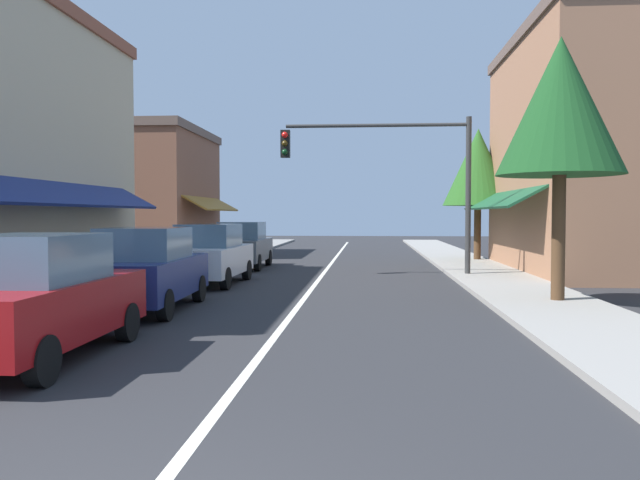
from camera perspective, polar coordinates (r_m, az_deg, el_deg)
ground_plane at (r=21.27m, az=0.17°, el=-3.22°), size 80.00×80.00×0.00m
sidewalk_left at (r=22.35m, az=-14.06°, el=-2.87°), size 2.60×56.00×0.12m
sidewalk_right at (r=21.57m, az=14.93°, el=-3.06°), size 2.60×56.00×0.12m
lane_center_stripe at (r=21.27m, az=0.17°, el=-3.21°), size 0.14×52.00×0.01m
storefront_right_block at (r=24.44m, az=22.78°, el=7.27°), size 6.11×10.20×8.48m
storefront_far_left at (r=33.04m, az=-15.20°, el=4.17°), size 6.72×8.20×6.34m
parked_car_nearest_left at (r=9.74m, az=-24.30°, el=-4.77°), size 1.80×4.11×1.77m
parked_car_second_left at (r=13.96m, az=-15.36°, el=-2.57°), size 1.88×4.15×1.77m
parked_car_third_left at (r=18.81m, az=-9.87°, el=-1.29°), size 1.85×4.14×1.77m
parked_car_far_left at (r=24.34m, az=-6.98°, el=-0.47°), size 1.82×4.12×1.77m
traffic_signal_mast_arm at (r=21.00m, az=7.02°, el=6.69°), size 6.22×0.50×5.23m
tree_right_near at (r=15.41m, az=20.83°, el=11.10°), size 2.81×2.81×6.02m
tree_right_far at (r=28.25m, az=14.05°, el=6.34°), size 3.01×3.01×5.75m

